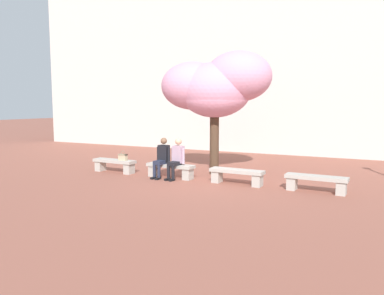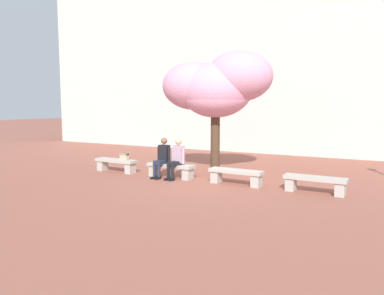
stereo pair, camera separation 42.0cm
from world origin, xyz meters
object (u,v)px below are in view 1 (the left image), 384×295
at_px(stone_bench_center, 237,174).
at_px(person_seated_right, 177,157).
at_px(stone_bench_near_west, 170,169).
at_px(handbag, 123,157).
at_px(cherry_tree_main, 215,85).
at_px(stone_bench_west_end, 114,164).
at_px(stone_bench_near_east, 316,181).
at_px(person_seated_left, 162,156).

relative_size(stone_bench_center, person_seated_right, 1.27).
distance_m(stone_bench_near_west, handbag, 1.88).
bearing_deg(cherry_tree_main, stone_bench_west_end, -158.73).
height_order(stone_bench_near_east, person_seated_left, person_seated_left).
bearing_deg(person_seated_right, stone_bench_center, 1.51).
height_order(person_seated_right, cherry_tree_main, cherry_tree_main).
distance_m(person_seated_left, cherry_tree_main, 2.94).
bearing_deg(person_seated_right, stone_bench_near_east, 0.71).
height_order(stone_bench_center, person_seated_left, person_seated_left).
bearing_deg(stone_bench_near_west, stone_bench_near_east, 0.00).
xyz_separation_m(stone_bench_center, cherry_tree_main, (-1.25, 1.27, 2.69)).
bearing_deg(person_seated_right, stone_bench_near_west, 168.43).
xyz_separation_m(handbag, cherry_tree_main, (2.87, 1.30, 2.41)).
height_order(stone_bench_west_end, person_seated_left, person_seated_left).
xyz_separation_m(stone_bench_center, stone_bench_near_east, (2.25, 0.00, 0.00)).
relative_size(stone_bench_center, cherry_tree_main, 0.40).
relative_size(person_seated_left, handbag, 3.81).
bearing_deg(person_seated_left, cherry_tree_main, 45.92).
xyz_separation_m(stone_bench_near_east, handbag, (-6.37, -0.03, 0.28)).
relative_size(stone_bench_center, person_seated_left, 1.27).
bearing_deg(stone_bench_near_east, handbag, -179.73).
xyz_separation_m(stone_bench_center, handbag, (-4.11, -0.03, 0.28)).
bearing_deg(handbag, stone_bench_center, 0.42).
relative_size(person_seated_left, cherry_tree_main, 0.32).
bearing_deg(stone_bench_center, cherry_tree_main, 134.53).
distance_m(stone_bench_west_end, person_seated_right, 2.54).
distance_m(stone_bench_center, cherry_tree_main, 3.23).
bearing_deg(cherry_tree_main, handbag, -155.62).
bearing_deg(stone_bench_center, person_seated_left, -178.79).
distance_m(person_seated_left, handbag, 1.59).
distance_m(stone_bench_west_end, stone_bench_near_east, 6.76).
relative_size(stone_bench_west_end, stone_bench_near_west, 1.00).
bearing_deg(stone_bench_near_east, stone_bench_center, 180.00).
bearing_deg(stone_bench_near_west, person_seated_left, -169.03).
distance_m(stone_bench_near_west, stone_bench_center, 2.25).
relative_size(stone_bench_near_west, person_seated_right, 1.27).
distance_m(stone_bench_near_west, person_seated_left, 0.49).
relative_size(stone_bench_near_west, cherry_tree_main, 0.40).
relative_size(stone_bench_near_west, stone_bench_near_east, 1.00).
height_order(handbag, cherry_tree_main, cherry_tree_main).
relative_size(person_seated_right, handbag, 3.81).
relative_size(stone_bench_near_east, handbag, 4.83).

